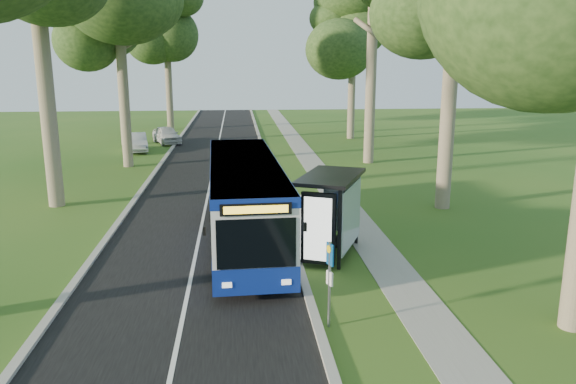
# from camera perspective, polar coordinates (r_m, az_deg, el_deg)

# --- Properties ---
(ground) EXTENTS (120.00, 120.00, 0.00)m
(ground) POSITION_cam_1_polar(r_m,az_deg,el_deg) (19.80, 0.77, -6.52)
(ground) COLOR #2B581B
(ground) RESTS_ON ground
(road) EXTENTS (7.00, 100.00, 0.02)m
(road) POSITION_cam_1_polar(r_m,az_deg,el_deg) (29.35, -8.09, -0.07)
(road) COLOR black
(road) RESTS_ON ground
(kerb_east) EXTENTS (0.25, 100.00, 0.12)m
(kerb_east) POSITION_cam_1_polar(r_m,az_deg,el_deg) (29.36, -1.26, 0.17)
(kerb_east) COLOR #9E9B93
(kerb_east) RESTS_ON ground
(kerb_west) EXTENTS (0.25, 100.00, 0.12)m
(kerb_west) POSITION_cam_1_polar(r_m,az_deg,el_deg) (29.73, -14.84, -0.11)
(kerb_west) COLOR #9E9B93
(kerb_west) RESTS_ON ground
(centre_line) EXTENTS (0.12, 100.00, 0.00)m
(centre_line) POSITION_cam_1_polar(r_m,az_deg,el_deg) (29.34, -8.09, -0.05)
(centre_line) COLOR white
(centre_line) RESTS_ON road
(footpath) EXTENTS (1.50, 100.00, 0.02)m
(footpath) POSITION_cam_1_polar(r_m,az_deg,el_deg) (29.72, 4.52, 0.19)
(footpath) COLOR gray
(footpath) RESTS_ON ground
(bus) EXTENTS (2.91, 11.77, 3.10)m
(bus) POSITION_cam_1_polar(r_m,az_deg,el_deg) (20.96, -4.43, -0.86)
(bus) COLOR white
(bus) RESTS_ON ground
(bus_stop_sign) EXTENTS (0.15, 0.31, 2.29)m
(bus_stop_sign) POSITION_cam_1_polar(r_m,az_deg,el_deg) (14.32, 4.25, -8.31)
(bus_stop_sign) COLOR gray
(bus_stop_sign) RESTS_ON ground
(bus_shelter) EXTENTS (2.99, 3.77, 2.85)m
(bus_shelter) POSITION_cam_1_polar(r_m,az_deg,el_deg) (19.10, 4.99, -0.97)
(bus_shelter) COLOR black
(bus_shelter) RESTS_ON ground
(litter_bin) EXTENTS (0.55, 0.55, 0.97)m
(litter_bin) POSITION_cam_1_polar(r_m,az_deg,el_deg) (21.55, 3.10, -3.52)
(litter_bin) COLOR black
(litter_bin) RESTS_ON ground
(car_white) EXTENTS (3.06, 4.45, 1.41)m
(car_white) POSITION_cam_1_polar(r_m,az_deg,el_deg) (47.62, -12.22, 5.70)
(car_white) COLOR silver
(car_white) RESTS_ON ground
(car_silver) EXTENTS (2.30, 4.35, 1.36)m
(car_silver) POSITION_cam_1_polar(r_m,az_deg,el_deg) (43.84, -15.13, 4.89)
(car_silver) COLOR #B2B5BB
(car_silver) RESTS_ON ground
(tree_west_c) EXTENTS (5.20, 5.20, 13.12)m
(tree_west_c) POSITION_cam_1_polar(r_m,az_deg,el_deg) (37.33, -16.86, 17.35)
(tree_west_c) COLOR #7A6B56
(tree_west_c) RESTS_ON ground
(tree_west_e) EXTENTS (5.20, 5.20, 14.22)m
(tree_west_e) POSITION_cam_1_polar(r_m,az_deg,el_deg) (57.04, -12.32, 16.80)
(tree_west_e) COLOR #7A6B56
(tree_west_e) RESTS_ON ground
(tree_east_d) EXTENTS (5.20, 5.20, 13.07)m
(tree_east_d) POSITION_cam_1_polar(r_m,az_deg,el_deg) (49.64, 6.65, 16.60)
(tree_east_d) COLOR #7A6B56
(tree_east_d) RESTS_ON ground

